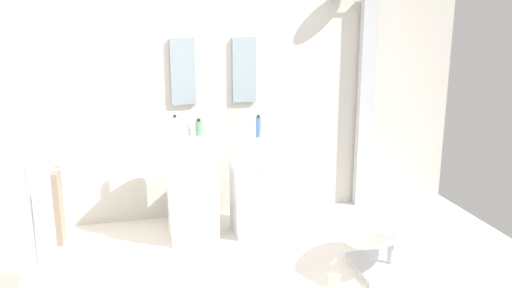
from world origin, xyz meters
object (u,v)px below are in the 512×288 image
(pedestal_sink_right, at_px, (256,181))
(lounge_chair, at_px, (392,227))
(soap_bottle_blue, at_px, (258,127))
(soap_bottle_green, at_px, (199,128))
(pedestal_sink_left, at_px, (192,186))
(soap_bottle_clear, at_px, (175,126))
(coffee_mug, at_px, (334,280))
(towel_rack, at_px, (54,209))
(shower_column, at_px, (364,99))

(pedestal_sink_right, distance_m, lounge_chair, 1.27)
(lounge_chair, height_order, soap_bottle_blue, soap_bottle_blue)
(soap_bottle_blue, height_order, soap_bottle_green, soap_bottle_blue)
(pedestal_sink_left, xyz_separation_m, soap_bottle_clear, (-0.12, 0.10, 0.51))
(soap_bottle_blue, xyz_separation_m, soap_bottle_green, (-0.47, 0.19, -0.02))
(coffee_mug, relative_size, soap_bottle_blue, 0.47)
(soap_bottle_blue, distance_m, soap_bottle_green, 0.51)
(soap_bottle_blue, bearing_deg, soap_bottle_green, 158.67)
(coffee_mug, xyz_separation_m, soap_bottle_clear, (-0.99, 1.20, 0.92))
(towel_rack, relative_size, soap_bottle_green, 6.68)
(pedestal_sink_right, relative_size, towel_rack, 1.04)
(towel_rack, bearing_deg, shower_column, 23.00)
(towel_rack, distance_m, soap_bottle_clear, 1.28)
(pedestal_sink_left, bearing_deg, soap_bottle_blue, -11.35)
(soap_bottle_clear, height_order, soap_bottle_blue, soap_bottle_blue)
(lounge_chair, bearing_deg, soap_bottle_clear, 144.86)
(pedestal_sink_left, distance_m, towel_rack, 1.27)
(soap_bottle_clear, relative_size, soap_bottle_blue, 0.95)
(lounge_chair, xyz_separation_m, towel_rack, (-2.40, 0.21, 0.28))
(pedestal_sink_right, bearing_deg, towel_rack, -154.64)
(pedestal_sink_left, relative_size, soap_bottle_green, 6.96)
(pedestal_sink_left, xyz_separation_m, lounge_chair, (1.39, -0.96, -0.12))
(lounge_chair, distance_m, soap_bottle_blue, 1.34)
(shower_column, distance_m, towel_rack, 3.02)
(lounge_chair, height_order, coffee_mug, lounge_chair)
(soap_bottle_clear, height_order, soap_bottle_green, soap_bottle_clear)
(lounge_chair, xyz_separation_m, soap_bottle_blue, (-0.83, 0.85, 0.63))
(soap_bottle_green, bearing_deg, pedestal_sink_left, -137.02)
(pedestal_sink_left, height_order, soap_bottle_blue, soap_bottle_blue)
(lounge_chair, bearing_deg, soap_bottle_blue, 134.51)
(shower_column, height_order, lounge_chair, shower_column)
(shower_column, bearing_deg, pedestal_sink_left, -166.38)
(soap_bottle_green, bearing_deg, pedestal_sink_right, -8.76)
(pedestal_sink_left, height_order, pedestal_sink_right, same)
(pedestal_sink_left, relative_size, soap_bottle_blue, 5.25)
(shower_column, xyz_separation_m, soap_bottle_clear, (-1.85, -0.32, -0.11))
(shower_column, height_order, soap_bottle_green, shower_column)
(lounge_chair, height_order, towel_rack, towel_rack)
(shower_column, xyz_separation_m, soap_bottle_blue, (-1.18, -0.53, -0.10))
(pedestal_sink_right, xyz_separation_m, shower_column, (1.17, 0.42, 0.61))
(soap_bottle_green, bearing_deg, coffee_mug, -55.80)
(pedestal_sink_left, distance_m, soap_bottle_clear, 0.53)
(shower_column, bearing_deg, pedestal_sink_right, -160.29)
(coffee_mug, height_order, soap_bottle_clear, soap_bottle_clear)
(towel_rack, relative_size, soap_bottle_clear, 5.32)
(soap_bottle_green, bearing_deg, shower_column, 11.82)
(lounge_chair, xyz_separation_m, coffee_mug, (-0.51, -0.14, -0.30))
(pedestal_sink_right, bearing_deg, pedestal_sink_left, 180.00)
(pedestal_sink_left, height_order, soap_bottle_clear, soap_bottle_clear)
(pedestal_sink_left, distance_m, pedestal_sink_right, 0.56)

